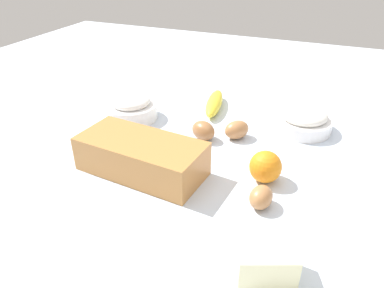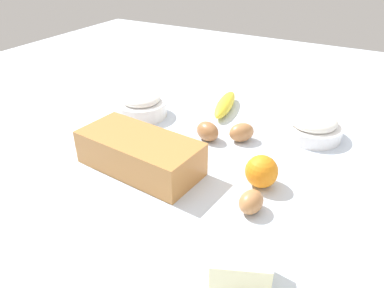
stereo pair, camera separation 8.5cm
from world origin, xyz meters
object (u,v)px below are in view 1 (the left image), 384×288
loaf_pan (141,156)px  egg_beside_bowl (261,197)px  banana (214,103)px  butter_block (265,262)px  egg_near_butter (203,131)px  orange_fruit (265,167)px  sugar_bowl (131,108)px  egg_loose (237,130)px  flour_bowl (303,120)px

loaf_pan → egg_beside_bowl: size_ratio=5.04×
banana → butter_block: bearing=-63.5°
egg_near_butter → orange_fruit: bearing=-32.9°
egg_beside_bowl → loaf_pan: bearing=176.1°
sugar_bowl → egg_near_butter: 0.24m
sugar_bowl → butter_block: sugar_bowl is taller
banana → egg_loose: egg_loose is taller
egg_beside_bowl → egg_near_butter: bearing=133.5°
loaf_pan → flour_bowl: size_ratio=1.91×
banana → egg_beside_bowl: (0.24, -0.40, 0.00)m
sugar_bowl → orange_fruit: (0.42, -0.16, 0.00)m
egg_near_butter → egg_beside_bowl: bearing=-46.5°
banana → egg_beside_bowl: egg_beside_bowl is taller
banana → orange_fruit: (0.22, -0.31, 0.01)m
loaf_pan → butter_block: size_ratio=3.24×
flour_bowl → loaf_pan: bearing=-131.8°
banana → egg_near_butter: (0.04, -0.19, 0.00)m
butter_block → egg_near_butter: size_ratio=1.33×
loaf_pan → orange_fruit: (0.26, 0.07, -0.01)m
butter_block → egg_beside_bowl: size_ratio=1.56×
flour_bowl → sugar_bowl: bearing=-166.5°
loaf_pan → banana: loaf_pan is taller
flour_bowl → egg_loose: (-0.15, -0.11, -0.01)m
banana → egg_loose: 0.19m
loaf_pan → egg_loose: (0.15, 0.23, -0.02)m
butter_block → loaf_pan: bearing=150.0°
orange_fruit → loaf_pan: bearing=-164.9°
flour_bowl → egg_near_butter: 0.28m
sugar_bowl → orange_fruit: size_ratio=2.12×
butter_block → orange_fruit: bearing=102.6°
egg_loose → sugar_bowl: bearing=-179.6°
egg_near_butter → banana: bearing=100.8°
sugar_bowl → egg_near_butter: bearing=-8.7°
orange_fruit → butter_block: 0.26m
loaf_pan → banana: size_ratio=1.53×
flour_bowl → sugar_bowl: sugar_bowl is taller
loaf_pan → egg_near_butter: bearing=74.8°
banana → butter_block: size_ratio=2.11×
flour_bowl → banana: (-0.27, 0.04, -0.01)m
egg_near_butter → egg_beside_bowl: (0.20, -0.21, -0.00)m
sugar_bowl → flour_bowl: bearing=13.5°
banana → butter_block: 0.63m
banana → egg_beside_bowl: 0.46m
egg_near_butter → egg_beside_bowl: size_ratio=1.17×
egg_beside_bowl → sugar_bowl: bearing=150.4°
egg_near_butter → egg_loose: (0.08, 0.04, -0.00)m
egg_loose → loaf_pan: bearing=-123.4°
flour_bowl → orange_fruit: bearing=-99.2°
orange_fruit → egg_beside_bowl: bearing=-82.1°
flour_bowl → orange_fruit: 0.27m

